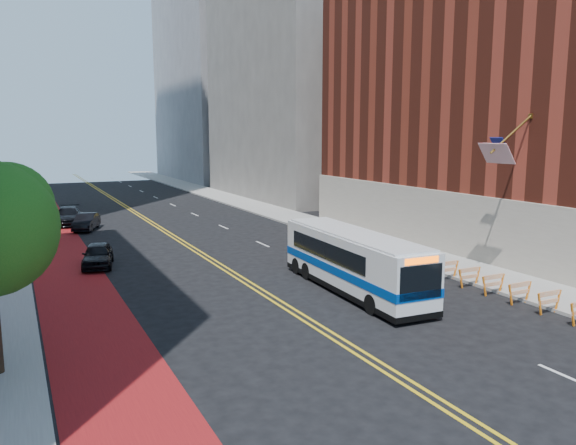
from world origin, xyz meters
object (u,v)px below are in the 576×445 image
at_px(transit_bus, 352,260).
at_px(car_a, 98,255).
at_px(car_b, 86,222).
at_px(car_c, 68,216).

relative_size(transit_bus, car_a, 2.67).
relative_size(transit_bus, car_b, 2.68).
distance_m(transit_bus, car_b, 25.88).
distance_m(car_a, car_c, 16.94).
height_order(transit_bus, car_a, transit_bus).
height_order(transit_bus, car_b, transit_bus).
bearing_deg(car_b, car_c, 125.54).
bearing_deg(transit_bus, car_a, 136.56).
distance_m(car_b, car_c, 3.78).
bearing_deg(car_c, car_b, -66.22).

